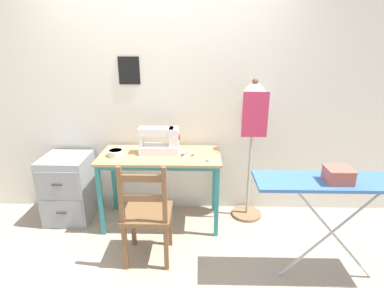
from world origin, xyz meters
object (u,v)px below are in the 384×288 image
(sewing_machine, at_px, (161,141))
(ironing_board, at_px, (340,186))
(thread_spool_near_machine, at_px, (183,154))
(thread_spool_far_edge, at_px, (193,155))
(scissors, at_px, (210,161))
(storage_box, at_px, (338,175))
(wooden_chair, at_px, (147,215))
(filing_cabinet, at_px, (69,188))
(thread_spool_mid_table, at_px, (187,152))
(fabric_bowl, at_px, (116,153))
(dress_form, at_px, (253,121))

(sewing_machine, height_order, ironing_board, sewing_machine)
(thread_spool_near_machine, relative_size, thread_spool_far_edge, 0.96)
(sewing_machine, xyz_separation_m, scissors, (0.47, -0.22, -0.12))
(scissors, relative_size, storage_box, 0.70)
(thread_spool_near_machine, relative_size, ironing_board, 0.03)
(wooden_chair, bearing_deg, filing_cabinet, 146.05)
(thread_spool_near_machine, bearing_deg, thread_spool_far_edge, 0.74)
(thread_spool_far_edge, bearing_deg, scissors, -40.92)
(thread_spool_mid_table, height_order, ironing_board, ironing_board)
(fabric_bowl, relative_size, storage_box, 0.86)
(thread_spool_near_machine, height_order, thread_spool_far_edge, thread_spool_near_machine)
(ironing_board, bearing_deg, thread_spool_far_edge, 146.46)
(scissors, xyz_separation_m, dress_form, (0.43, 0.32, 0.31))
(sewing_machine, xyz_separation_m, storage_box, (1.36, -0.84, 0.04))
(wooden_chair, bearing_deg, thread_spool_near_machine, 62.95)
(fabric_bowl, bearing_deg, thread_spool_near_machine, -0.28)
(fabric_bowl, distance_m, ironing_board, 1.98)
(sewing_machine, xyz_separation_m, wooden_chair, (-0.06, -0.62, -0.44))
(thread_spool_far_edge, relative_size, filing_cabinet, 0.05)
(filing_cabinet, bearing_deg, thread_spool_near_machine, -4.47)
(fabric_bowl, xyz_separation_m, thread_spool_far_edge, (0.75, -0.00, -0.01))
(fabric_bowl, relative_size, filing_cabinet, 0.22)
(thread_spool_mid_table, xyz_separation_m, wooden_chair, (-0.32, -0.59, -0.34))
(thread_spool_near_machine, distance_m, wooden_chair, 0.69)
(sewing_machine, distance_m, wooden_chair, 0.77)
(storage_box, bearing_deg, dress_form, 115.77)
(scissors, height_order, thread_spool_mid_table, thread_spool_mid_table)
(scissors, bearing_deg, thread_spool_mid_table, 138.11)
(thread_spool_mid_table, relative_size, thread_spool_far_edge, 1.16)
(filing_cabinet, bearing_deg, storage_box, -19.87)
(thread_spool_near_machine, bearing_deg, scissors, -27.77)
(sewing_machine, xyz_separation_m, thread_spool_near_machine, (0.22, -0.08, -0.11))
(sewing_machine, distance_m, scissors, 0.54)
(dress_form, bearing_deg, ironing_board, -61.11)
(sewing_machine, bearing_deg, filing_cabinet, 179.39)
(filing_cabinet, relative_size, ironing_board, 0.57)
(thread_spool_near_machine, height_order, ironing_board, ironing_board)
(thread_spool_near_machine, relative_size, filing_cabinet, 0.05)
(dress_form, height_order, ironing_board, dress_form)
(thread_spool_mid_table, relative_size, filing_cabinet, 0.06)
(fabric_bowl, distance_m, dress_form, 1.38)
(scissors, relative_size, ironing_board, 0.10)
(sewing_machine, xyz_separation_m, thread_spool_mid_table, (0.26, -0.03, -0.10))
(thread_spool_mid_table, distance_m, filing_cabinet, 1.33)
(storage_box, bearing_deg, thread_spool_mid_table, 143.55)
(fabric_bowl, height_order, filing_cabinet, fabric_bowl)
(fabric_bowl, height_order, storage_box, storage_box)
(filing_cabinet, bearing_deg, thread_spool_mid_table, -1.78)
(thread_spool_mid_table, xyz_separation_m, thread_spool_far_edge, (0.06, -0.05, -0.00))
(sewing_machine, height_order, thread_spool_far_edge, sewing_machine)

